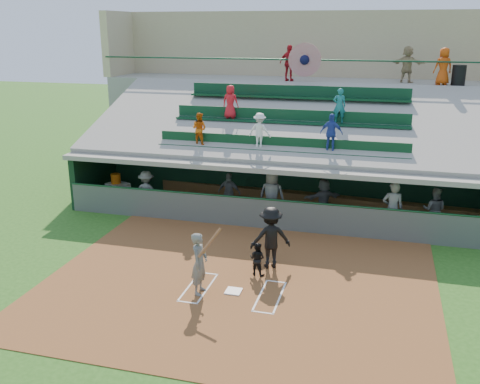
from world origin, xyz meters
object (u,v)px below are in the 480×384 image
(white_table, at_px, (118,192))
(trash_bin, at_px, (459,75))
(water_cooler, at_px, (116,179))
(batter_at_plate, at_px, (200,263))
(catcher, at_px, (257,259))
(home_plate, at_px, (234,291))

(white_table, height_order, trash_bin, trash_bin)
(water_cooler, bearing_deg, trash_bin, 23.14)
(trash_bin, bearing_deg, batter_at_plate, -120.82)
(catcher, xyz_separation_m, trash_bin, (6.26, 11.08, 4.51))
(batter_at_plate, relative_size, white_table, 2.26)
(batter_at_plate, bearing_deg, catcher, 50.34)
(white_table, relative_size, trash_bin, 1.00)
(white_table, xyz_separation_m, water_cooler, (-0.07, 0.00, 0.58))
(batter_at_plate, xyz_separation_m, white_table, (-5.97, 6.79, -0.49))
(home_plate, height_order, white_table, white_table)
(home_plate, distance_m, water_cooler, 9.55)
(catcher, bearing_deg, batter_at_plate, 63.49)
(white_table, distance_m, trash_bin, 15.39)
(home_plate, distance_m, catcher, 1.37)
(catcher, bearing_deg, white_table, -23.02)
(home_plate, xyz_separation_m, catcher, (0.38, 1.22, 0.49))
(batter_at_plate, relative_size, catcher, 1.95)
(water_cooler, relative_size, trash_bin, 0.46)
(batter_at_plate, distance_m, white_table, 9.06)
(batter_at_plate, xyz_separation_m, catcher, (1.25, 1.51, -0.38))
(home_plate, xyz_separation_m, white_table, (-6.85, 6.50, 0.38))
(batter_at_plate, xyz_separation_m, trash_bin, (7.51, 12.59, 4.13))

